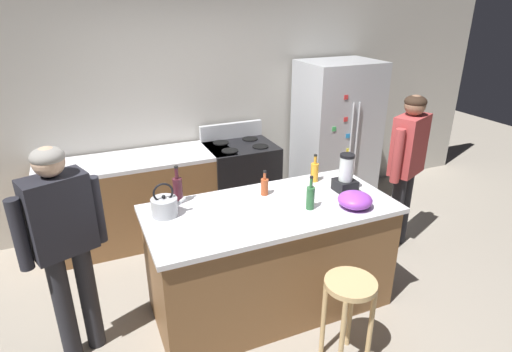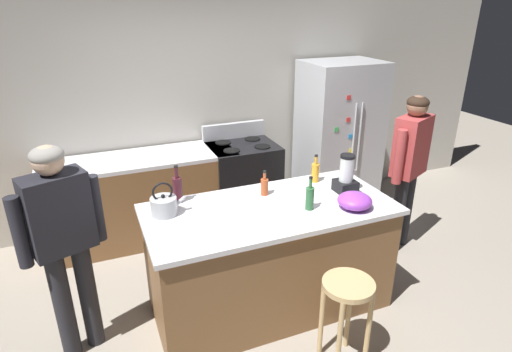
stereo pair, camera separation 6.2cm
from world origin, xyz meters
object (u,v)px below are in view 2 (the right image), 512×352
object	(u,v)px
person_by_island_left	(63,235)
mixing_bowl	(355,201)
stove_range	(243,182)
kitchen_island	(270,257)
blender_appliance	(346,176)
bar_stool	(347,302)
person_by_sink_right	(409,160)
bottle_soda	(315,172)
bottle_wine	(178,189)
refrigerator	(338,136)
bottle_cooking_sauce	(264,186)
tea_kettle	(164,205)
bottle_olive_oil	(310,197)

from	to	relation	value
person_by_island_left	mixing_bowl	world-z (taller)	person_by_island_left
stove_range	person_by_island_left	distance (m)	2.40
kitchen_island	blender_appliance	bearing A→B (deg)	2.14
bar_stool	blender_appliance	xyz separation A→B (m)	(0.48, 0.81, 0.54)
person_by_sink_right	bottle_soda	bearing A→B (deg)	-178.58
person_by_island_left	mixing_bowl	size ratio (longest dim) A/B	6.00
bottle_soda	bottle_wine	xyz separation A→B (m)	(-1.23, 0.06, 0.02)
person_by_sink_right	bottle_wine	distance (m)	2.32
refrigerator	person_by_sink_right	distance (m)	1.17
bar_stool	bottle_cooking_sauce	xyz separation A→B (m)	(-0.18, 1.02, 0.48)
stove_range	bottle_cooking_sauce	xyz separation A→B (m)	(-0.29, -1.29, 0.54)
kitchen_island	bottle_cooking_sauce	bearing A→B (deg)	78.21
bottle_wine	tea_kettle	world-z (taller)	bottle_wine
blender_appliance	bottle_soda	world-z (taller)	blender_appliance
mixing_bowl	person_by_sink_right	bearing A→B (deg)	29.53
bottle_soda	mixing_bowl	bearing A→B (deg)	-87.01
person_by_sink_right	mixing_bowl	distance (m)	1.22
bar_stool	bottle_cooking_sauce	size ratio (longest dim) A/B	3.25
mixing_bowl	person_by_island_left	bearing A→B (deg)	170.84
bottle_cooking_sauce	refrigerator	bearing A→B (deg)	39.48
refrigerator	blender_appliance	distance (m)	1.73
person_by_island_left	bottle_cooking_sauce	world-z (taller)	person_by_island_left
bottle_soda	bottle_olive_oil	world-z (taller)	bottle_olive_oil
person_by_island_left	person_by_sink_right	distance (m)	3.19
mixing_bowl	tea_kettle	world-z (taller)	tea_kettle
refrigerator	person_by_island_left	world-z (taller)	refrigerator
blender_appliance	bottle_cooking_sauce	size ratio (longest dim) A/B	1.54
stove_range	bottle_wine	xyz separation A→B (m)	(-0.99, -1.15, 0.58)
bottle_cooking_sauce	tea_kettle	xyz separation A→B (m)	(-0.85, -0.04, 0.00)
bottle_soda	bottle_olive_oil	distance (m)	0.55
person_by_island_left	bottle_cooking_sauce	size ratio (longest dim) A/B	7.55
person_by_sink_right	bottle_olive_oil	size ratio (longest dim) A/B	5.92
bottle_soda	bottle_cooking_sauce	distance (m)	0.54
stove_range	bottle_soda	world-z (taller)	bottle_soda
kitchen_island	person_by_sink_right	distance (m)	1.78
kitchen_island	bottle_wine	distance (m)	0.95
person_by_sink_right	mixing_bowl	world-z (taller)	person_by_sink_right
bar_stool	bottle_wine	world-z (taller)	bottle_wine
bottle_wine	bar_stool	bearing A→B (deg)	-52.64
blender_appliance	mixing_bowl	bearing A→B (deg)	-109.70
bar_stool	tea_kettle	xyz separation A→B (m)	(-1.03, 0.98, 0.48)
bottle_olive_oil	bottle_cooking_sauce	xyz separation A→B (m)	(-0.22, 0.38, -0.02)
person_by_island_left	mixing_bowl	distance (m)	2.15
refrigerator	bar_stool	size ratio (longest dim) A/B	2.57
bottle_olive_oil	bottle_wine	size ratio (longest dim) A/B	0.87
bottle_cooking_sauce	mixing_bowl	world-z (taller)	bottle_cooking_sauce
kitchen_island	blender_appliance	distance (m)	0.94
tea_kettle	bottle_cooking_sauce	bearing A→B (deg)	2.39
stove_range	person_by_island_left	xyz separation A→B (m)	(-1.85, -1.44, 0.50)
bottle_cooking_sauce	bar_stool	bearing A→B (deg)	-79.78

